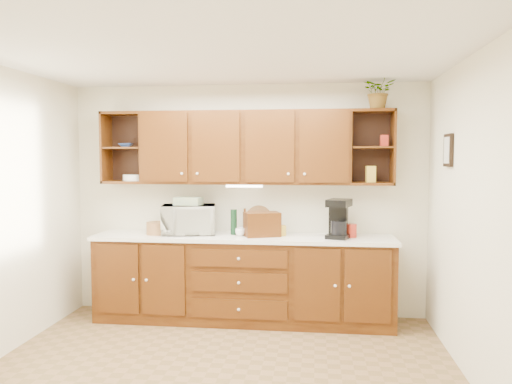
% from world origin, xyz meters
% --- Properties ---
extents(floor, '(4.00, 4.00, 0.00)m').
position_xyz_m(floor, '(0.00, 0.00, 0.00)').
color(floor, olive).
rests_on(floor, ground).
extents(ceiling, '(4.00, 4.00, 0.00)m').
position_xyz_m(ceiling, '(0.00, 0.00, 2.60)').
color(ceiling, white).
rests_on(ceiling, back_wall).
extents(back_wall, '(4.00, 0.00, 4.00)m').
position_xyz_m(back_wall, '(0.00, 1.75, 1.30)').
color(back_wall, beige).
rests_on(back_wall, floor).
extents(right_wall, '(0.00, 3.50, 3.50)m').
position_xyz_m(right_wall, '(2.00, 0.00, 1.30)').
color(right_wall, beige).
rests_on(right_wall, floor).
extents(base_cabinets, '(3.20, 0.60, 0.90)m').
position_xyz_m(base_cabinets, '(0.00, 1.45, 0.45)').
color(base_cabinets, '#351606').
rests_on(base_cabinets, floor).
extents(countertop, '(3.24, 0.64, 0.04)m').
position_xyz_m(countertop, '(0.00, 1.44, 0.92)').
color(countertop, white).
rests_on(countertop, base_cabinets).
extents(upper_cabinets, '(3.20, 0.33, 0.80)m').
position_xyz_m(upper_cabinets, '(0.01, 1.59, 1.89)').
color(upper_cabinets, '#351606').
rests_on(upper_cabinets, back_wall).
extents(undercabinet_light, '(0.40, 0.05, 0.02)m').
position_xyz_m(undercabinet_light, '(0.00, 1.53, 1.47)').
color(undercabinet_light, white).
rests_on(undercabinet_light, upper_cabinets).
extents(framed_picture, '(0.03, 0.24, 0.30)m').
position_xyz_m(framed_picture, '(1.98, 0.90, 1.85)').
color(framed_picture, black).
rests_on(framed_picture, right_wall).
extents(wicker_basket, '(0.31, 0.31, 0.14)m').
position_xyz_m(wicker_basket, '(-0.95, 1.42, 1.01)').
color(wicker_basket, olive).
rests_on(wicker_basket, countertop).
extents(microwave, '(0.65, 0.50, 0.32)m').
position_xyz_m(microwave, '(-0.62, 1.49, 1.10)').
color(microwave, beige).
rests_on(microwave, countertop).
extents(towel_stack, '(0.30, 0.23, 0.08)m').
position_xyz_m(towel_stack, '(-0.62, 1.49, 1.30)').
color(towel_stack, '#D6CF64').
rests_on(towel_stack, microwave).
extents(wine_bottle, '(0.08, 0.08, 0.28)m').
position_xyz_m(wine_bottle, '(-0.11, 1.50, 1.08)').
color(wine_bottle, black).
rests_on(wine_bottle, countertop).
extents(woven_tray, '(0.32, 0.16, 0.30)m').
position_xyz_m(woven_tray, '(0.14, 1.69, 0.95)').
color(woven_tray, olive).
rests_on(woven_tray, countertop).
extents(bread_box, '(0.43, 0.35, 0.26)m').
position_xyz_m(bread_box, '(0.21, 1.42, 1.07)').
color(bread_box, '#351606').
rests_on(bread_box, countertop).
extents(mug_tree, '(0.23, 0.24, 0.29)m').
position_xyz_m(mug_tree, '(0.01, 1.47, 0.99)').
color(mug_tree, '#351606').
rests_on(mug_tree, countertop).
extents(canister_red, '(0.13, 0.13, 0.14)m').
position_xyz_m(canister_red, '(1.16, 1.46, 1.01)').
color(canister_red, '#AE2819').
rests_on(canister_red, countertop).
extents(canister_white, '(0.09, 0.09, 0.19)m').
position_xyz_m(canister_white, '(0.36, 1.49, 1.03)').
color(canister_white, white).
rests_on(canister_white, countertop).
extents(canister_yellow, '(0.10, 0.10, 0.11)m').
position_xyz_m(canister_yellow, '(0.42, 1.49, 0.99)').
color(canister_yellow, gold).
rests_on(canister_yellow, countertop).
extents(coffee_maker, '(0.29, 0.34, 0.41)m').
position_xyz_m(coffee_maker, '(1.02, 1.42, 1.14)').
color(coffee_maker, black).
rests_on(coffee_maker, countertop).
extents(bowl_stack, '(0.19, 0.19, 0.04)m').
position_xyz_m(bowl_stack, '(-1.34, 1.55, 1.92)').
color(bowl_stack, navy).
rests_on(bowl_stack, upper_cabinets).
extents(plate_stack, '(0.24, 0.24, 0.07)m').
position_xyz_m(plate_stack, '(-1.27, 1.58, 1.56)').
color(plate_stack, white).
rests_on(plate_stack, upper_cabinets).
extents(pantry_box_yellow, '(0.11, 0.09, 0.17)m').
position_xyz_m(pantry_box_yellow, '(1.36, 1.56, 1.61)').
color(pantry_box_yellow, gold).
rests_on(pantry_box_yellow, upper_cabinets).
extents(pantry_box_red, '(0.08, 0.07, 0.12)m').
position_xyz_m(pantry_box_red, '(1.49, 1.55, 1.96)').
color(pantry_box_red, '#AE2819').
rests_on(pantry_box_red, upper_cabinets).
extents(potted_plant, '(0.36, 0.32, 0.36)m').
position_xyz_m(potted_plant, '(1.43, 1.52, 2.47)').
color(potted_plant, '#999999').
rests_on(potted_plant, upper_cabinets).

